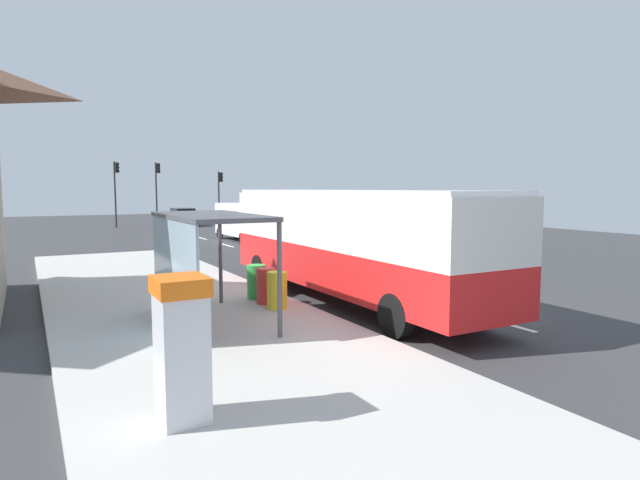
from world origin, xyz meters
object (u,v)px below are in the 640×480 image
object	(u,v)px
bus	(349,238)
recycling_bin_red	(266,286)
recycling_bin_green	(256,282)
traffic_light_median	(157,184)
traffic_light_far_side	(116,184)
sedan_near	(183,217)
white_van	(244,219)
recycling_bin_yellow	(277,290)
bus_shelter	(197,240)
traffic_light_near_side	(220,189)
ticket_machine	(182,348)

from	to	relation	value
bus	recycling_bin_red	xyz separation A→B (m)	(-2.49, 0.18, -1.19)
recycling_bin_green	traffic_light_median	bearing A→B (deg)	82.28
traffic_light_far_side	sedan_near	bearing A→B (deg)	-4.03
bus	recycling_bin_red	size ratio (longest dim) A/B	11.60
white_van	recycling_bin_yellow	distance (m)	20.16
traffic_light_median	bus_shelter	size ratio (longest dim) A/B	1.37
traffic_light_near_side	bus_shelter	size ratio (longest dim) A/B	1.18
ticket_machine	traffic_light_median	world-z (taller)	traffic_light_median
recycling_bin_red	traffic_light_far_side	distance (m)	33.94
white_van	ticket_machine	world-z (taller)	white_van
recycling_bin_red	traffic_light_near_side	xyz separation A→B (m)	(9.70, 33.00, 2.51)
bus	traffic_light_median	distance (m)	34.89
bus	traffic_light_near_side	size ratio (longest dim) A/B	2.33
white_van	traffic_light_median	distance (m)	16.46
recycling_bin_red	traffic_light_far_side	xyz separation A→B (m)	(1.09, 33.80, 2.94)
white_van	recycling_bin_red	world-z (taller)	white_van
sedan_near	ticket_machine	bearing A→B (deg)	-104.65
sedan_near	traffic_light_median	world-z (taller)	traffic_light_median
ticket_machine	recycling_bin_green	distance (m)	7.90
recycling_bin_red	recycling_bin_green	size ratio (longest dim) A/B	1.00
bus_shelter	sedan_near	bearing A→B (deg)	75.90
recycling_bin_green	bus_shelter	bearing A→B (deg)	-138.42
sedan_near	recycling_bin_red	bearing A→B (deg)	-101.01
bus	white_van	world-z (taller)	bus
traffic_light_median	recycling_bin_green	bearing A→B (deg)	-97.72
ticket_machine	bus_shelter	distance (m)	5.26
recycling_bin_yellow	recycling_bin_green	distance (m)	1.40
ticket_machine	recycling_bin_green	world-z (taller)	ticket_machine
recycling_bin_yellow	sedan_near	bearing A→B (deg)	79.21
ticket_machine	bus_shelter	world-z (taller)	bus_shelter
white_van	traffic_light_near_side	xyz separation A→B (m)	(3.30, 14.60, 1.82)
bus_shelter	traffic_light_median	bearing A→B (deg)	79.25
traffic_light_median	traffic_light_far_side	bearing A→B (deg)	-167.12
bus	recycling_bin_yellow	world-z (taller)	bus
ticket_machine	recycling_bin_yellow	distance (m)	6.71
recycling_bin_red	bus	bearing A→B (deg)	-4.16
traffic_light_far_side	bus_shelter	xyz separation A→B (m)	(-3.31, -35.06, -1.50)
ticket_machine	traffic_light_far_side	xyz separation A→B (m)	(4.95, 39.97, 2.42)
traffic_light_near_side	bus_shelter	xyz separation A→B (m)	(-11.92, -34.26, -1.06)
ticket_machine	recycling_bin_yellow	size ratio (longest dim) A/B	2.04
sedan_near	recycling_bin_green	distance (m)	33.36
recycling_bin_green	traffic_light_far_side	distance (m)	33.25
traffic_light_median	bus_shelter	world-z (taller)	traffic_light_median
white_van	recycling_bin_yellow	world-z (taller)	white_van
bus_shelter	traffic_light_far_side	bearing A→B (deg)	84.61
recycling_bin_yellow	bus_shelter	distance (m)	2.70
bus	recycling_bin_red	world-z (taller)	bus
sedan_near	traffic_light_far_side	bearing A→B (deg)	175.97
traffic_light_far_side	white_van	bearing A→B (deg)	-70.99
sedan_near	traffic_light_near_side	bearing A→B (deg)	-7.46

